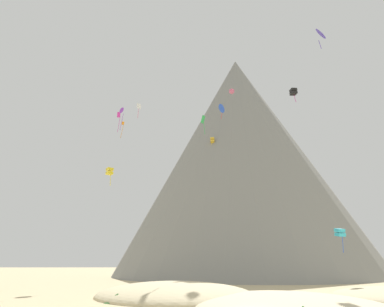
% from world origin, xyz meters
% --- Properties ---
extents(dune_foreground_left, '(24.13, 25.47, 3.22)m').
position_xyz_m(dune_foreground_left, '(-5.26, 17.09, 0.00)').
color(dune_foreground_left, beige).
rests_on(dune_foreground_left, ground_plane).
extents(dune_foreground_right, '(17.74, 24.44, 2.05)m').
position_xyz_m(dune_foreground_right, '(5.46, 7.57, 0.00)').
color(dune_foreground_right, beige).
rests_on(dune_foreground_right, ground_plane).
extents(bush_mid_center, '(3.26, 3.26, 0.99)m').
position_xyz_m(bush_mid_center, '(-11.58, 22.20, 0.49)').
color(bush_mid_center, '#477238').
rests_on(bush_mid_center, ground_plane).
extents(bush_far_right, '(2.36, 2.36, 0.95)m').
position_xyz_m(bush_far_right, '(-8.11, 13.51, 0.47)').
color(bush_far_right, '#477238').
rests_on(bush_far_right, ground_plane).
extents(bush_scatter_east, '(3.58, 3.58, 0.86)m').
position_xyz_m(bush_scatter_east, '(-10.70, 10.86, 0.43)').
color(bush_scatter_east, '#477238').
rests_on(bush_scatter_east, ground_plane).
extents(rock_massif, '(103.04, 103.04, 69.34)m').
position_xyz_m(rock_massif, '(12.00, 71.73, 31.29)').
color(rock_massif, gray).
rests_on(rock_massif, ground_plane).
extents(kite_black_high, '(1.27, 1.24, 2.83)m').
position_xyz_m(kite_black_high, '(15.64, 29.37, 33.79)').
color(kite_black_high, black).
extents(kite_magenta_high, '(0.84, 0.51, 5.42)m').
position_xyz_m(kite_magenta_high, '(-21.40, 49.94, 37.94)').
color(kite_magenta_high, '#D1339E').
extents(kite_lime_low, '(0.48, 0.80, 1.05)m').
position_xyz_m(kite_lime_low, '(15.50, 59.77, 9.86)').
color(kite_lime_low, '#8CD133').
extents(kite_violet_high, '(1.47, 1.31, 5.73)m').
position_xyz_m(kite_violet_high, '(-19.46, 44.62, 37.15)').
color(kite_violet_high, purple).
extents(kite_rainbow_high, '(1.18, 1.18, 0.86)m').
position_xyz_m(kite_rainbow_high, '(6.11, 42.85, 41.44)').
color(kite_rainbow_high, '#E5668C').
extents(kite_white_high, '(0.90, 0.76, 3.64)m').
position_xyz_m(kite_white_high, '(-14.87, 40.24, 35.93)').
color(kite_white_high, white).
extents(kite_gold_high, '(1.15, 1.22, 3.06)m').
position_xyz_m(kite_gold_high, '(2.27, 55.28, 33.95)').
color(kite_gold_high, gold).
extents(kite_indigo_high, '(2.38, 2.03, 3.89)m').
position_xyz_m(kite_indigo_high, '(17.37, 19.26, 38.56)').
color(kite_indigo_high, '#5138B2').
extents(kite_yellow_mid, '(1.47, 1.47, 3.21)m').
position_xyz_m(kite_yellow_mid, '(-18.00, 32.18, 19.17)').
color(kite_yellow_mid, yellow).
extents(kite_orange_high, '(0.67, 0.57, 4.74)m').
position_xyz_m(kite_orange_high, '(-21.37, 54.70, 37.41)').
color(kite_orange_high, orange).
extents(kite_cyan_low, '(1.28, 1.34, 3.39)m').
position_xyz_m(kite_cyan_low, '(17.74, 23.01, 7.73)').
color(kite_cyan_low, '#33BCDB').
extents(kite_red_high, '(1.53, 1.91, 1.73)m').
position_xyz_m(kite_red_high, '(18.53, 56.53, 31.46)').
color(kite_red_high, red).
extents(kite_blue_high, '(1.82, 1.87, 4.07)m').
position_xyz_m(kite_blue_high, '(4.19, 49.09, 40.07)').
color(kite_blue_high, blue).
extents(kite_green_high, '(0.92, 0.93, 3.86)m').
position_xyz_m(kite_green_high, '(-1.06, 32.81, 29.35)').
color(kite_green_high, green).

